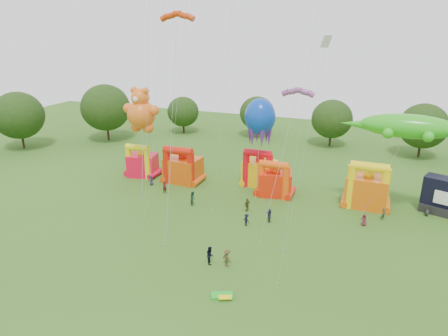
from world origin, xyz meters
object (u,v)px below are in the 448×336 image
(bouncy_castle_0, at_px, (142,163))
(bouncy_castle_2, at_px, (259,171))
(gecko_kite, at_px, (399,144))
(spectator_0, at_px, (151,180))
(octopus_kite, at_px, (260,125))
(teddy_bear_kite, at_px, (142,140))
(spectator_4, at_px, (247,205))

(bouncy_castle_0, xyz_separation_m, bouncy_castle_2, (19.29, 2.74, 0.17))
(gecko_kite, xyz_separation_m, spectator_0, (-34.73, -2.98, -8.60))
(bouncy_castle_0, bearing_deg, gecko_kite, -0.30)
(bouncy_castle_2, distance_m, spectator_0, 16.92)
(gecko_kite, bearing_deg, bouncy_castle_2, 171.20)
(gecko_kite, xyz_separation_m, octopus_kite, (-18.43, 0.44, 0.82))
(bouncy_castle_0, bearing_deg, octopus_kite, 0.70)
(bouncy_castle_2, xyz_separation_m, octopus_kite, (0.53, -2.49, 7.88))
(teddy_bear_kite, distance_m, spectator_0, 6.67)
(bouncy_castle_2, height_order, octopus_kite, octopus_kite)
(bouncy_castle_0, xyz_separation_m, spectator_0, (3.52, -3.18, -1.37))
(gecko_kite, distance_m, spectator_4, 20.81)
(bouncy_castle_0, xyz_separation_m, gecko_kite, (38.24, -0.20, 7.23))
(bouncy_castle_2, xyz_separation_m, spectator_0, (-15.77, -5.92, -1.54))
(teddy_bear_kite, bearing_deg, spectator_0, 44.34)
(spectator_0, relative_size, spectator_4, 0.85)
(bouncy_castle_0, distance_m, spectator_4, 21.52)
(octopus_kite, relative_size, spectator_4, 7.49)
(spectator_0, distance_m, spectator_4, 17.26)
(spectator_0, height_order, spectator_4, spectator_4)
(octopus_kite, bearing_deg, spectator_4, -85.30)
(bouncy_castle_0, distance_m, teddy_bear_kite, 7.08)
(gecko_kite, height_order, octopus_kite, octopus_kite)
(bouncy_castle_0, xyz_separation_m, octopus_kite, (19.82, 0.24, 8.05))
(spectator_4, bearing_deg, bouncy_castle_2, -148.34)
(bouncy_castle_0, height_order, bouncy_castle_2, bouncy_castle_2)
(bouncy_castle_0, bearing_deg, teddy_bear_kite, -54.06)
(gecko_kite, height_order, spectator_4, gecko_kite)
(spectator_4, bearing_deg, octopus_kite, -150.27)
(bouncy_castle_2, xyz_separation_m, spectator_4, (1.11, -9.51, -1.40))
(teddy_bear_kite, distance_m, octopus_kite, 17.73)
(gecko_kite, height_order, spectator_0, gecko_kite)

